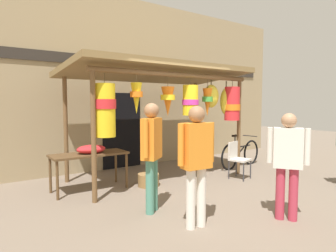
{
  "coord_description": "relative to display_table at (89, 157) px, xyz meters",
  "views": [
    {
      "loc": [
        -3.64,
        -4.75,
        1.72
      ],
      "look_at": [
        0.26,
        0.78,
        1.2
      ],
      "focal_mm": 31.35,
      "sensor_mm": 36.0,
      "label": 1
    }
  ],
  "objects": [
    {
      "name": "passerby_at_right",
      "position": [
        0.39,
        -1.7,
        0.36
      ],
      "size": [
        0.49,
        0.42,
        1.73
      ],
      "color": "#4C8E7A",
      "rests_on": "ground_plane"
    },
    {
      "name": "display_table",
      "position": [
        0.0,
        0.0,
        0.0
      ],
      "size": [
        1.47,
        0.61,
        0.74
      ],
      "color": "brown",
      "rests_on": "ground_plane"
    },
    {
      "name": "parked_bicycle",
      "position": [
        4.14,
        -0.26,
        -0.31
      ],
      "size": [
        1.74,
        0.44,
        0.92
      ],
      "color": "black",
      "rests_on": "ground_plane"
    },
    {
      "name": "market_stall_canopy",
      "position": [
        1.69,
        -0.19,
        1.48
      ],
      "size": [
        4.17,
        2.14,
        2.57
      ],
      "color": "brown",
      "rests_on": "ground_plane"
    },
    {
      "name": "customer_foreground",
      "position": [
        0.58,
        -2.55,
        0.34
      ],
      "size": [
        0.59,
        0.25,
        1.69
      ],
      "color": "silver",
      "rests_on": "ground_plane"
    },
    {
      "name": "shop_facade",
      "position": [
        1.61,
        1.66,
        1.59
      ],
      "size": [
        11.5,
        0.29,
        4.5
      ],
      "color": "#9E8966",
      "rests_on": "ground_plane"
    },
    {
      "name": "vendor_in_orange",
      "position": [
        1.85,
        -3.12,
        0.27
      ],
      "size": [
        0.41,
        0.5,
        1.58
      ],
      "color": "#B23347",
      "rests_on": "ground_plane"
    },
    {
      "name": "flower_heap_on_table",
      "position": [
        0.04,
        -0.04,
        0.16
      ],
      "size": [
        0.57,
        0.4,
        0.16
      ],
      "color": "red",
      "rests_on": "display_table"
    },
    {
      "name": "ground_plane",
      "position": [
        1.61,
        -0.82,
        -0.66
      ],
      "size": [
        30.0,
        30.0,
        0.0
      ],
      "primitive_type": "plane",
      "color": "#756656"
    },
    {
      "name": "folding_chair",
      "position": [
        3.1,
        -1.05,
        -0.16
      ],
      "size": [
        0.49,
        0.49,
        0.84
      ],
      "color": "beige",
      "rests_on": "ground_plane"
    },
    {
      "name": "wicker_basket_by_table",
      "position": [
        1.1,
        -0.43,
        -0.53
      ],
      "size": [
        0.44,
        0.44,
        0.26
      ],
      "primitive_type": "cylinder",
      "color": "olive",
      "rests_on": "ground_plane"
    }
  ]
}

